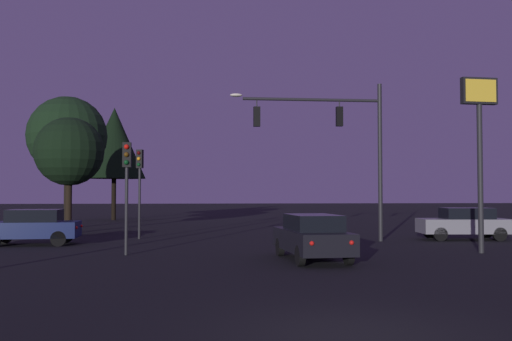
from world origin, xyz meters
TOP-DOWN VIEW (x-y plane):
  - ground_plane at (0.00, 24.50)m, footprint 168.00×168.00m
  - traffic_signal_mast_arm at (3.71, 16.95)m, footprint 7.08×0.46m
  - traffic_light_corner_left at (-5.57, 19.24)m, footprint 0.35×0.38m
  - traffic_light_corner_right at (-5.21, 12.04)m, footprint 0.30×0.35m
  - car_nearside_lane at (1.16, 9.89)m, footprint 2.11×4.57m
  - car_crossing_left at (9.93, 17.44)m, footprint 4.35×2.18m
  - car_crossing_right at (-9.79, 16.45)m, footprint 4.10×2.06m
  - store_sign_illuminated at (7.84, 11.58)m, footprint 1.42×0.38m
  - tree_behind_sign at (-9.87, 38.93)m, footprint 5.13×5.13m
  - tree_left_far at (-11.10, 28.08)m, footprint 4.97×4.97m
  - tree_center_horizon at (-9.86, 23.32)m, footprint 3.77×3.77m

SIDE VIEW (x-z plane):
  - ground_plane at x=0.00m, z-range 0.00..0.00m
  - car_crossing_right at x=-9.79m, z-range 0.03..1.55m
  - car_crossing_left at x=9.93m, z-range 0.03..1.55m
  - car_nearside_lane at x=1.16m, z-range 0.04..1.56m
  - traffic_light_corner_right at x=-5.21m, z-range 0.86..4.92m
  - traffic_light_corner_left at x=-5.57m, z-range 0.90..5.24m
  - tree_center_horizon at x=-9.86m, z-range 1.29..7.69m
  - store_sign_illuminated at x=7.84m, z-range 1.55..8.10m
  - traffic_signal_mast_arm at x=3.71m, z-range 1.28..8.59m
  - tree_left_far at x=-11.10m, z-range 1.66..9.98m
  - tree_behind_sign at x=-9.87m, z-range 1.69..10.92m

